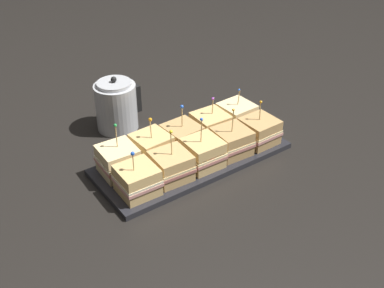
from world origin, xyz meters
TOP-DOWN VIEW (x-y plane):
  - ground_plane at (0.00, 0.00)m, footprint 6.00×6.00m
  - serving_platter at (0.00, 0.00)m, footprint 0.62×0.26m
  - sandwich_front_far_left at (-0.23, -0.06)m, footprint 0.11×0.11m
  - sandwich_front_left at (-0.12, -0.06)m, footprint 0.12×0.12m
  - sandwich_front_center at (0.00, -0.06)m, footprint 0.11×0.11m
  - sandwich_front_right at (0.11, -0.06)m, footprint 0.12×0.12m
  - sandwich_front_far_right at (0.23, -0.06)m, footprint 0.11×0.11m
  - sandwich_back_far_left at (-0.23, 0.06)m, footprint 0.12×0.12m
  - sandwich_back_left at (-0.11, 0.06)m, footprint 0.12×0.12m
  - sandwich_back_center at (-0.00, 0.06)m, footprint 0.12×0.12m
  - sandwich_back_right at (0.11, 0.05)m, footprint 0.11×0.12m
  - sandwich_back_far_right at (0.23, 0.06)m, footprint 0.11×0.11m
  - kettle_steel at (-0.09, 0.32)m, footprint 0.17×0.14m

SIDE VIEW (x-z plane):
  - ground_plane at x=0.00m, z-range 0.00..0.00m
  - serving_platter at x=0.00m, z-range 0.00..0.02m
  - sandwich_front_far_right at x=0.23m, z-range -0.02..0.14m
  - sandwich_front_right at x=0.11m, z-range -0.02..0.14m
  - sandwich_front_left at x=-0.12m, z-range -0.02..0.14m
  - sandwich_front_far_left at x=-0.23m, z-range -0.01..0.13m
  - sandwich_back_center at x=0.00m, z-range -0.02..0.14m
  - sandwich_back_far_right at x=0.23m, z-range -0.01..0.13m
  - sandwich_front_center at x=0.00m, z-range -0.02..0.15m
  - sandwich_back_right at x=0.11m, z-range -0.01..0.14m
  - sandwich_back_far_left at x=-0.23m, z-range -0.02..0.14m
  - sandwich_back_left at x=-0.11m, z-range -0.02..0.14m
  - kettle_steel at x=-0.09m, z-range -0.01..0.19m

